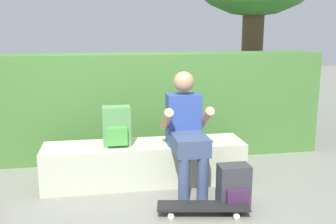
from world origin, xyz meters
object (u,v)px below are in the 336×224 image
object	(u,v)px
bench_main	(145,163)
person_skater	(186,128)
backpack_on_bench	(117,127)
skateboard_near_person	(203,207)
backpack_on_ground	(234,187)

from	to	relation	value
bench_main	person_skater	world-z (taller)	person_skater
backpack_on_bench	skateboard_near_person	bearing A→B (deg)	-49.24
skateboard_near_person	backpack_on_ground	world-z (taller)	backpack_on_ground
person_skater	backpack_on_ground	world-z (taller)	person_skater
person_skater	backpack_on_ground	xyz separation A→B (m)	(0.33, -0.51, -0.44)
bench_main	backpack_on_ground	world-z (taller)	bench_main
bench_main	backpack_on_ground	distance (m)	1.03
skateboard_near_person	backpack_on_ground	bearing A→B (deg)	17.14
skateboard_near_person	person_skater	bearing A→B (deg)	91.90
backpack_on_ground	skateboard_near_person	bearing A→B (deg)	-162.86
bench_main	person_skater	size ratio (longest dim) A/B	1.77
backpack_on_ground	bench_main	bearing A→B (deg)	134.99
backpack_on_bench	backpack_on_ground	world-z (taller)	backpack_on_bench
backpack_on_bench	backpack_on_ground	distance (m)	1.31
skateboard_near_person	backpack_on_bench	size ratio (longest dim) A/B	2.06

